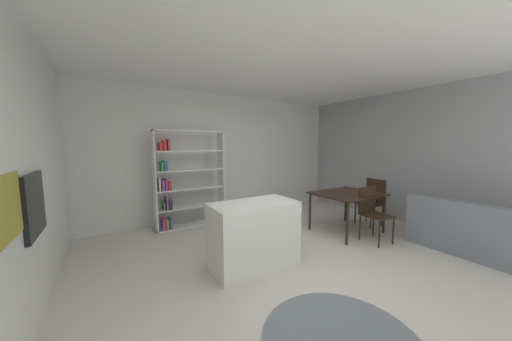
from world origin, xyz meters
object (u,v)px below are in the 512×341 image
Objects in this scene: open_bookshelf at (183,181)px; dining_chair_window_side at (372,198)px; dining_table at (347,196)px; dining_chair_near at (372,209)px; sofa at (482,237)px; kitchen_island at (254,234)px; built_in_oven at (34,204)px.

dining_chair_window_side is at bearing -29.49° from open_bookshelf.
dining_chair_near reaches higher than dining_table.
dining_chair_near reaches higher than sofa.
dining_chair_window_side is at bearing 3.54° from kitchen_island.
kitchen_island is (2.25, -0.19, -0.68)m from built_in_oven.
sofa is at bearing -46.48° from open_bookshelf.
built_in_oven is at bearing -86.21° from dining_chair_window_side.
dining_chair_window_side reaches higher than dining_table.
dining_chair_window_side is 0.95m from dining_chair_near.
dining_table is at bearing -86.62° from dining_chair_window_side.
built_in_oven is 4.54m from dining_chair_near.
sofa is (5.35, -1.74, -0.85)m from built_in_oven.
open_bookshelf is 3.58m from dining_chair_near.
open_bookshelf is 5.09m from sofa.
dining_chair_window_side is at bearing -0.06° from built_in_oven.
sofa is (0.88, -1.23, -0.28)m from dining_chair_near.
dining_chair_near reaches higher than kitchen_island.
kitchen_island is at bearing -82.61° from dining_chair_window_side.
built_in_oven is 0.52× the size of dining_table.
dining_chair_window_side is (5.28, -0.01, -0.56)m from built_in_oven.
open_bookshelf reaches higher than sofa.
built_in_oven is 2.69m from open_bookshelf.
open_bookshelf is 2.09× the size of dining_chair_near.
built_in_oven is at bearing -134.34° from open_bookshelf.
dining_chair_window_side is at bearing -0.47° from dining_table.
built_in_oven is at bearing 175.11° from kitchen_island.
kitchen_island is 2.24m from dining_chair_near.
dining_chair_window_side is 1.02× the size of dining_chair_near.
open_bookshelf reaches higher than dining_chair_window_side.
dining_chair_window_side reaches higher than dining_chair_near.
dining_chair_near is at bearing -53.98° from dining_chair_window_side.
kitchen_island is 2.20m from open_bookshelf.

